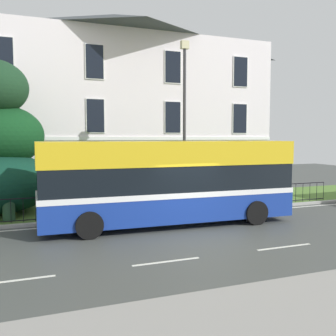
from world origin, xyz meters
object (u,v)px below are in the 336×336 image
Objects in this scene: single_decker_bus at (168,181)px; street_lamp_post at (184,115)px; georgian_townhouse at (115,101)px; litter_bin at (9,206)px.

street_lamp_post is at bearing 56.01° from single_decker_bus.
georgian_townhouse is 12.76m from single_decker_bus.
litter_bin is (-7.68, 0.12, -3.80)m from street_lamp_post.
georgian_townhouse is 16.25× the size of litter_bin.
single_decker_bus is at bearing -93.53° from georgian_townhouse.
street_lamp_post is (0.99, -9.62, -1.44)m from georgian_townhouse.
litter_bin is at bearing 158.75° from single_decker_bus.
single_decker_bus is at bearing -125.76° from street_lamp_post.
litter_bin is at bearing 179.14° from street_lamp_post.
street_lamp_post reaches higher than single_decker_bus.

